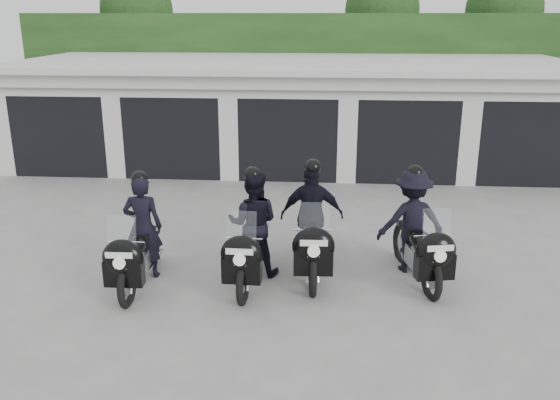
# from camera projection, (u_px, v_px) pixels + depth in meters

# --- Properties ---
(ground) EXTENTS (80.00, 80.00, 0.00)m
(ground) POSITION_uv_depth(u_px,v_px,m) (267.00, 264.00, 10.63)
(ground) COLOR gray
(ground) RESTS_ON ground
(garage_block) EXTENTS (16.40, 6.80, 2.96)m
(garage_block) POSITION_uv_depth(u_px,v_px,m) (293.00, 113.00, 17.86)
(garage_block) COLOR silver
(garage_block) RESTS_ON ground
(background_vegetation) EXTENTS (20.00, 3.90, 5.80)m
(background_vegetation) POSITION_uv_depth(u_px,v_px,m) (311.00, 56.00, 22.04)
(background_vegetation) COLOR #193714
(background_vegetation) RESTS_ON ground
(police_bike_a) EXTENTS (0.68, 2.19, 1.91)m
(police_bike_a) POSITION_uv_depth(u_px,v_px,m) (138.00, 241.00, 9.64)
(police_bike_a) COLOR black
(police_bike_a) RESTS_ON ground
(police_bike_b) EXTENTS (0.90, 2.24, 1.95)m
(police_bike_b) POSITION_uv_depth(u_px,v_px,m) (251.00, 232.00, 9.83)
(police_bike_b) COLOR black
(police_bike_b) RESTS_ON ground
(police_bike_c) EXTENTS (1.12, 2.31, 2.01)m
(police_bike_c) POSITION_uv_depth(u_px,v_px,m) (312.00, 224.00, 10.13)
(police_bike_c) COLOR black
(police_bike_c) RESTS_ON ground
(police_bike_d) EXTENTS (1.27, 2.21, 1.95)m
(police_bike_d) POSITION_uv_depth(u_px,v_px,m) (415.00, 228.00, 9.97)
(police_bike_d) COLOR black
(police_bike_d) RESTS_ON ground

